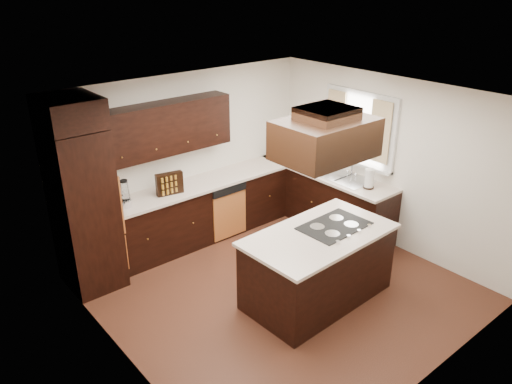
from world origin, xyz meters
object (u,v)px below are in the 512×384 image
Objects in this scene: range_hood at (325,139)px; spice_rack at (170,184)px; oven_column at (84,210)px; island at (318,267)px.

range_hood is 2.60m from spice_rack.
oven_column is 1.18× the size of island.
oven_column reaches higher than spice_rack.
spice_rack is (1.24, 0.02, 0.02)m from oven_column.
island is 1.71× the size of range_hood.
island is at bearing -58.86° from spice_rack.
range_hood reaches higher than spice_rack.
range_hood is at bearing -50.26° from oven_column.
island is 1.73m from range_hood.
range_hood reaches higher than island.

